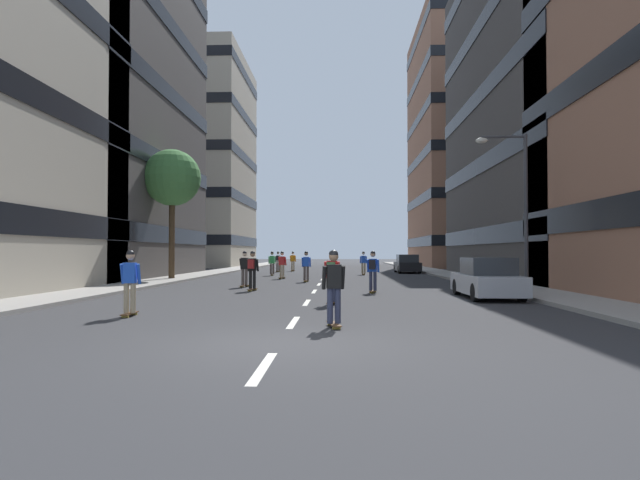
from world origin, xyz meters
The scene contains 24 objects.
ground_plane centered at (0.00, 29.13, 0.00)m, with size 174.77×174.77×0.00m, color #333335.
sidewalk_left centered at (-9.11, 32.77, 0.07)m, with size 2.51×80.10×0.14m, color #9E9991.
sidewalk_right centered at (9.11, 32.77, 0.07)m, with size 2.51×80.10×0.14m, color #9E9991.
lane_markings centered at (0.00, 30.50, 0.00)m, with size 0.16×67.20×0.01m.
building_left_mid centered at (-17.08, 24.76, 14.40)m, with size 13.56×18.81×28.62m.
building_left_far centered at (-17.08, 52.46, 12.63)m, with size 13.56×16.50×25.08m.
building_right_mid centered at (17.08, 24.76, 11.70)m, with size 13.56×22.36×23.23m.
building_right_far centered at (17.08, 52.46, 14.60)m, with size 13.56×18.87×29.03m.
parked_car_near centered at (6.65, 33.48, 0.70)m, with size 1.82×4.40×1.52m.
parked_car_mid centered at (6.65, 9.99, 0.70)m, with size 1.82×4.40×1.52m.
street_tree_near centered at (-9.11, 21.42, 6.20)m, with size 3.44×3.44×7.84m.
streetlamp_right centered at (8.49, 12.11, 4.14)m, with size 2.13×0.30×6.50m.
skater_0 centered at (-0.84, 20.24, 0.98)m, with size 0.55×0.91×1.78m.
skater_1 centered at (-3.13, 36.64, 0.98)m, with size 0.55×0.92×1.78m.
skater_2 centered at (1.00, 2.19, 0.98)m, with size 0.56×0.92×1.78m.
skater_3 centered at (-4.26, 34.96, 1.02)m, with size 0.55×0.91×1.78m.
skater_4 centered at (2.88, 29.77, 0.98)m, with size 0.53×0.90×1.78m.
skater_5 centered at (2.52, 12.35, 1.02)m, with size 0.57×0.92×1.78m.
skater_6 centered at (-4.51, 4.02, 0.98)m, with size 0.54×0.91×1.78m.
skater_7 centered at (-3.87, 28.16, 0.98)m, with size 0.55×0.92×1.78m.
skater_8 centered at (0.87, 7.36, 1.02)m, with size 0.56×0.92×1.78m.
skater_9 centered at (-2.77, 13.20, 1.02)m, with size 0.56×0.92×1.78m.
skater_10 centered at (-3.57, 15.68, 0.98)m, with size 0.57×0.92×1.78m.
skater_11 centered at (-2.61, 23.56, 0.98)m, with size 0.57×0.92×1.78m.
Camera 1 is at (1.16, -9.77, 1.73)m, focal length 29.22 mm.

